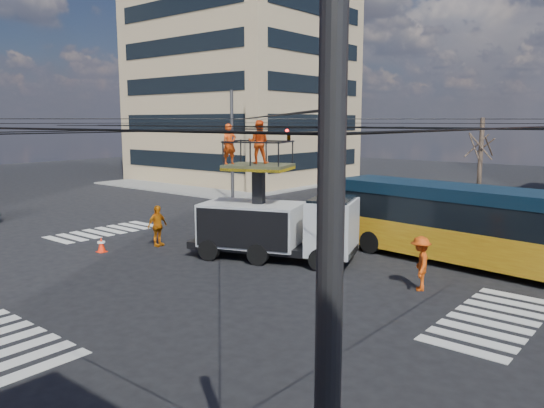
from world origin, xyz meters
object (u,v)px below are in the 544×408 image
at_px(utility_truck, 276,213).
at_px(flagger, 420,263).
at_px(traffic_cone, 101,244).
at_px(worker_ground, 157,226).
at_px(city_bus, 485,226).

relative_size(utility_truck, flagger, 3.87).
bearing_deg(traffic_cone, worker_ground, 66.11).
relative_size(city_bus, flagger, 7.02).
distance_m(city_bus, worker_ground, 14.33).
xyz_separation_m(city_bus, worker_ground, (-13.08, -5.81, -0.76)).
relative_size(city_bus, worker_ground, 6.89).
bearing_deg(traffic_cone, utility_truck, 30.64).
distance_m(utility_truck, flagger, 6.58).
bearing_deg(utility_truck, city_bus, 9.27).
xyz_separation_m(traffic_cone, flagger, (13.32, 3.91, 0.60)).
xyz_separation_m(utility_truck, worker_ground, (-5.79, -1.70, -1.00)).
bearing_deg(city_bus, utility_truck, -144.35).
relative_size(worker_ground, flagger, 1.02).
relative_size(utility_truck, worker_ground, 3.81).
distance_m(traffic_cone, worker_ground, 2.63).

